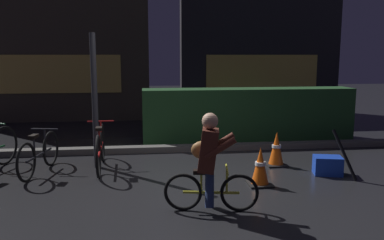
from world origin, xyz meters
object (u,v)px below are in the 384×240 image
traffic_cone_near (260,167)px  closed_umbrella (345,155)px  street_post (95,102)px  parked_bike_center_left (100,148)px  parked_bike_left_mid (39,154)px  traffic_cone_far (276,149)px  blue_crate (328,165)px  cyclist (209,162)px

traffic_cone_near → closed_umbrella: (1.41, 0.15, 0.11)m
street_post → parked_bike_center_left: (0.08, -0.11, -0.79)m
parked_bike_left_mid → traffic_cone_far: parked_bike_left_mid is taller
parked_bike_center_left → street_post: bearing=33.3°
street_post → parked_bike_left_mid: size_ratio=1.52×
parked_bike_left_mid → blue_crate: parked_bike_left_mid is taller
traffic_cone_far → cyclist: bearing=-128.5°
street_post → closed_umbrella: street_post is taller
street_post → closed_umbrella: bearing=-16.2°
traffic_cone_near → cyclist: size_ratio=0.47×
parked_bike_center_left → cyclist: (1.54, -2.07, 0.27)m
closed_umbrella → cyclist: bearing=70.4°
cyclist → traffic_cone_near: bearing=53.2°
street_post → parked_bike_center_left: 0.81m
traffic_cone_far → blue_crate: (0.66, -0.63, -0.14)m
blue_crate → cyclist: size_ratio=0.35×
parked_bike_center_left → closed_umbrella: 4.01m
traffic_cone_near → closed_umbrella: bearing=6.1°
traffic_cone_far → blue_crate: traffic_cone_far is taller
traffic_cone_near → blue_crate: size_ratio=1.32×
blue_crate → traffic_cone_near: bearing=-162.4°
traffic_cone_far → cyclist: cyclist is taller
parked_bike_center_left → traffic_cone_far: 3.07m
traffic_cone_far → closed_umbrella: bearing=-47.5°
traffic_cone_far → closed_umbrella: size_ratio=0.71×
cyclist → closed_umbrella: cyclist is taller
closed_umbrella → blue_crate: bearing=-13.2°
street_post → traffic_cone_far: size_ratio=3.81×
cyclist → closed_umbrella: (2.33, 1.03, -0.24)m
parked_bike_left_mid → traffic_cone_far: 4.04m
street_post → closed_umbrella: 4.18m
traffic_cone_near → cyclist: 1.32m
blue_crate → closed_umbrella: closed_umbrella is taller
street_post → traffic_cone_far: bearing=-4.9°
parked_bike_center_left → blue_crate: size_ratio=3.93×
closed_umbrella → parked_bike_center_left: bearing=31.4°
street_post → traffic_cone_far: street_post is taller
parked_bike_left_mid → cyclist: 3.18m
street_post → cyclist: 2.77m
blue_crate → cyclist: bearing=-149.6°
parked_bike_center_left → cyclist: cyclist is taller
parked_bike_center_left → traffic_cone_near: parked_bike_center_left is taller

